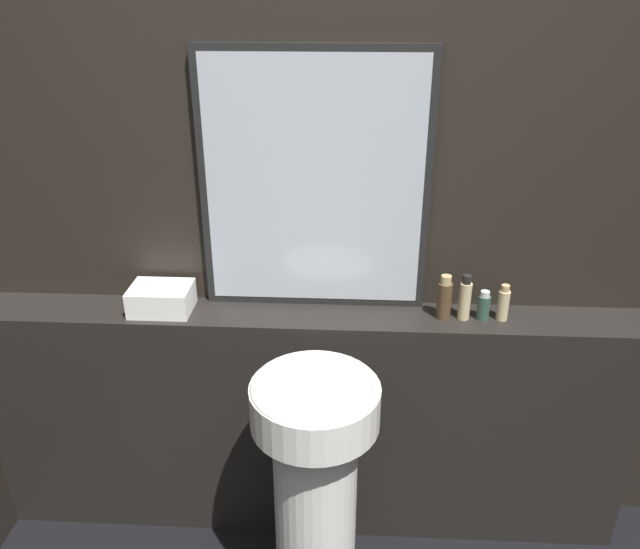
{
  "coord_description": "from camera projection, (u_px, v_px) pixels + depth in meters",
  "views": [
    {
      "loc": [
        0.15,
        -0.33,
        2.0
      ],
      "look_at": [
        0.05,
        1.48,
        1.14
      ],
      "focal_mm": 35.0,
      "sensor_mm": 36.0,
      "label": 1
    }
  ],
  "objects": [
    {
      "name": "wall_back",
      "position": [
        309.0,
        218.0,
        2.18
      ],
      "size": [
        8.0,
        0.06,
        2.5
      ],
      "color": "black",
      "rests_on": "ground_plane"
    },
    {
      "name": "vanity_counter",
      "position": [
        308.0,
        421.0,
        2.39
      ],
      "size": [
        2.38,
        0.21,
        0.94
      ],
      "color": "black",
      "rests_on": "ground_plane"
    },
    {
      "name": "pedestal_sink",
      "position": [
        315.0,
        483.0,
        2.02
      ],
      "size": [
        0.4,
        0.4,
        0.92
      ],
      "color": "white",
      "rests_on": "ground_plane"
    },
    {
      "name": "mirror",
      "position": [
        314.0,
        184.0,
        2.08
      ],
      "size": [
        0.77,
        0.03,
        0.89
      ],
      "color": "black",
      "rests_on": "vanity_counter"
    },
    {
      "name": "towel_stack",
      "position": [
        162.0,
        299.0,
        2.2
      ],
      "size": [
        0.21,
        0.16,
        0.09
      ],
      "color": "white",
      "rests_on": "vanity_counter"
    },
    {
      "name": "shampoo_bottle",
      "position": [
        444.0,
        299.0,
        2.14
      ],
      "size": [
        0.05,
        0.05,
        0.16
      ],
      "color": "#4C3823",
      "rests_on": "vanity_counter"
    },
    {
      "name": "conditioner_bottle",
      "position": [
        465.0,
        299.0,
        2.13
      ],
      "size": [
        0.04,
        0.04,
        0.16
      ],
      "color": "#C6B284",
      "rests_on": "vanity_counter"
    },
    {
      "name": "lotion_bottle",
      "position": [
        484.0,
        306.0,
        2.14
      ],
      "size": [
        0.04,
        0.04,
        0.11
      ],
      "color": "#2D4C3D",
      "rests_on": "vanity_counter"
    },
    {
      "name": "body_wash_bottle",
      "position": [
        503.0,
        304.0,
        2.13
      ],
      "size": [
        0.04,
        0.04,
        0.13
      ],
      "color": "#C6B284",
      "rests_on": "vanity_counter"
    }
  ]
}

